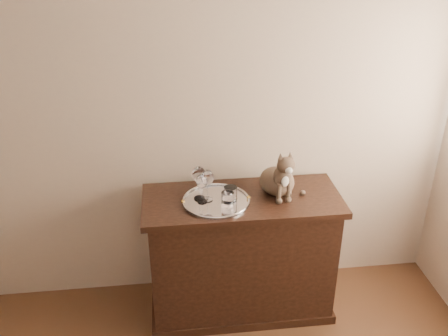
# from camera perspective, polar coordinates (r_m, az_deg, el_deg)

# --- Properties ---
(wall_back) EXTENTS (4.00, 0.10, 2.70)m
(wall_back) POSITION_cam_1_polar(r_m,az_deg,el_deg) (3.05, -9.96, 7.03)
(wall_back) COLOR #C3AC92
(wall_back) RESTS_ON ground
(sideboard) EXTENTS (1.20, 0.50, 0.85)m
(sideboard) POSITION_cam_1_polar(r_m,az_deg,el_deg) (3.24, 1.97, -9.93)
(sideboard) COLOR black
(sideboard) RESTS_ON ground
(tray) EXTENTS (0.40, 0.40, 0.01)m
(tray) POSITION_cam_1_polar(r_m,az_deg,el_deg) (2.96, -0.91, -3.85)
(tray) COLOR silver
(tray) RESTS_ON sideboard
(wine_glass_a) EXTENTS (0.08, 0.08, 0.21)m
(wine_glass_a) POSITION_cam_1_polar(r_m,az_deg,el_deg) (2.93, -2.86, -1.72)
(wine_glass_a) COLOR silver
(wine_glass_a) RESTS_ON tray
(wine_glass_c) EXTENTS (0.07, 0.07, 0.18)m
(wine_glass_c) POSITION_cam_1_polar(r_m,az_deg,el_deg) (2.90, -2.53, -2.33)
(wine_glass_c) COLOR silver
(wine_glass_c) RESTS_ON tray
(wine_glass_d) EXTENTS (0.07, 0.07, 0.20)m
(wine_glass_d) POSITION_cam_1_polar(r_m,az_deg,el_deg) (2.92, -1.91, -1.98)
(wine_glass_d) COLOR white
(wine_glass_d) RESTS_ON tray
(tumbler_a) EXTENTS (0.07, 0.07, 0.08)m
(tumbler_a) POSITION_cam_1_polar(r_m,az_deg,el_deg) (2.89, 0.41, -3.55)
(tumbler_a) COLOR silver
(tumbler_a) RESTS_ON tray
(tumbler_c) EXTENTS (0.08, 0.08, 0.09)m
(tumbler_c) POSITION_cam_1_polar(r_m,az_deg,el_deg) (2.94, 0.75, -2.98)
(tumbler_c) COLOR white
(tumbler_c) RESTS_ON tray
(cat) EXTENTS (0.36, 0.34, 0.32)m
(cat) POSITION_cam_1_polar(r_m,az_deg,el_deg) (3.00, 6.13, -0.16)
(cat) COLOR brown
(cat) RESTS_ON sideboard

